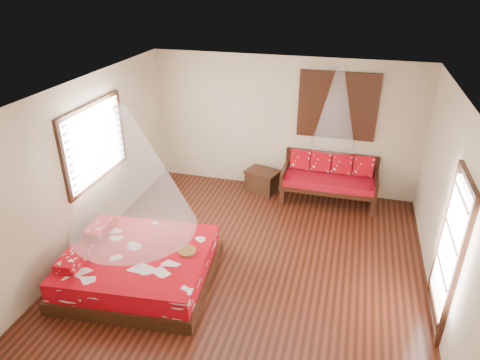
# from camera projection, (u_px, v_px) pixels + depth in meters

# --- Properties ---
(room) EXTENTS (5.54, 5.54, 2.84)m
(room) POSITION_uv_depth(u_px,v_px,m) (251.00, 184.00, 6.39)
(room) COLOR black
(room) RESTS_ON ground
(bed) EXTENTS (2.33, 2.15, 0.64)m
(bed) POSITION_uv_depth(u_px,v_px,m) (139.00, 266.00, 6.48)
(bed) COLOR black
(bed) RESTS_ON floor
(daybed) EXTENTS (1.88, 0.83, 0.96)m
(daybed) POSITION_uv_depth(u_px,v_px,m) (329.00, 177.00, 8.60)
(daybed) COLOR black
(daybed) RESTS_ON floor
(storage_chest) EXTENTS (0.78, 0.67, 0.46)m
(storage_chest) POSITION_uv_depth(u_px,v_px,m) (262.00, 180.00, 9.11)
(storage_chest) COLOR black
(storage_chest) RESTS_ON floor
(shutter_panel) EXTENTS (1.52, 0.06, 1.32)m
(shutter_panel) POSITION_uv_depth(u_px,v_px,m) (338.00, 106.00, 8.26)
(shutter_panel) COLOR black
(shutter_panel) RESTS_ON wall_back
(window_left) EXTENTS (0.10, 1.74, 1.34)m
(window_left) POSITION_uv_depth(u_px,v_px,m) (95.00, 143.00, 7.07)
(window_left) COLOR black
(window_left) RESTS_ON wall_left
(glazed_door) EXTENTS (0.08, 1.02, 2.16)m
(glazed_door) POSITION_uv_depth(u_px,v_px,m) (448.00, 254.00, 5.38)
(glazed_door) COLOR black
(glazed_door) RESTS_ON floor
(wine_tray) EXTENTS (0.28, 0.28, 0.22)m
(wine_tray) POSITION_uv_depth(u_px,v_px,m) (187.00, 248.00, 6.36)
(wine_tray) COLOR brown
(wine_tray) RESTS_ON bed
(mosquito_net_main) EXTENTS (1.80, 1.80, 1.80)m
(mosquito_net_main) POSITION_uv_depth(u_px,v_px,m) (127.00, 171.00, 5.77)
(mosquito_net_main) COLOR white
(mosquito_net_main) RESTS_ON ceiling
(mosquito_net_daybed) EXTENTS (0.82, 0.82, 1.50)m
(mosquito_net_daybed) POSITION_uv_depth(u_px,v_px,m) (336.00, 108.00, 7.82)
(mosquito_net_daybed) COLOR white
(mosquito_net_daybed) RESTS_ON ceiling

